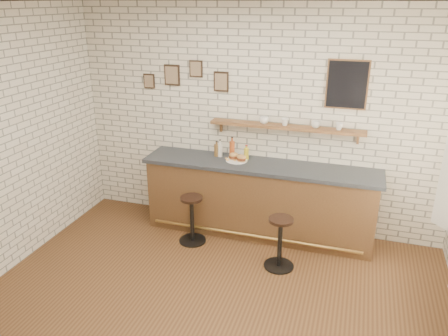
{
  "coord_description": "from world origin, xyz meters",
  "views": [
    {
      "loc": [
        1.27,
        -3.5,
        3.04
      ],
      "look_at": [
        -0.12,
        0.9,
        1.23
      ],
      "focal_mm": 35.0,
      "sensor_mm": 36.0,
      "label": 1
    }
  ],
  "objects": [
    {
      "name": "ground",
      "position": [
        0.0,
        0.0,
        0.0
      ],
      "size": [
        5.0,
        5.0,
        0.0
      ],
      "primitive_type": "plane",
      "color": "brown",
      "rests_on": "ground"
    },
    {
      "name": "bar_counter",
      "position": [
        0.12,
        1.7,
        0.51
      ],
      "size": [
        3.1,
        0.65,
        1.01
      ],
      "color": "brown",
      "rests_on": "ground"
    },
    {
      "name": "sandwich_plate",
      "position": [
        -0.2,
        1.73,
        1.02
      ],
      "size": [
        0.28,
        0.28,
        0.01
      ],
      "primitive_type": "cylinder",
      "color": "white",
      "rests_on": "bar_counter"
    },
    {
      "name": "ciabatta_sandwich",
      "position": [
        -0.19,
        1.73,
        1.06
      ],
      "size": [
        0.27,
        0.19,
        0.08
      ],
      "color": "tan",
      "rests_on": "sandwich_plate"
    },
    {
      "name": "potato_chips",
      "position": [
        -0.23,
        1.73,
        1.02
      ],
      "size": [
        0.25,
        0.17,
        0.0
      ],
      "color": "#EAB752",
      "rests_on": "sandwich_plate"
    },
    {
      "name": "bitters_bottle_brown",
      "position": [
        -0.52,
        1.82,
        1.1
      ],
      "size": [
        0.07,
        0.07,
        0.22
      ],
      "color": "brown",
      "rests_on": "bar_counter"
    },
    {
      "name": "bitters_bottle_white",
      "position": [
        -0.47,
        1.82,
        1.11
      ],
      "size": [
        0.06,
        0.06,
        0.24
      ],
      "color": "silver",
      "rests_on": "bar_counter"
    },
    {
      "name": "bitters_bottle_amber",
      "position": [
        -0.3,
        1.82,
        1.13
      ],
      "size": [
        0.07,
        0.07,
        0.29
      ],
      "color": "#A2441A",
      "rests_on": "bar_counter"
    },
    {
      "name": "condiment_bottle_yellow",
      "position": [
        -0.1,
        1.82,
        1.09
      ],
      "size": [
        0.06,
        0.06,
        0.2
      ],
      "color": "gold",
      "rests_on": "bar_counter"
    },
    {
      "name": "bar_stool_left",
      "position": [
        -0.66,
        1.21,
        0.35
      ],
      "size": [
        0.36,
        0.36,
        0.65
      ],
      "color": "black",
      "rests_on": "ground"
    },
    {
      "name": "bar_stool_right",
      "position": [
        0.55,
        0.97,
        0.35
      ],
      "size": [
        0.36,
        0.36,
        0.65
      ],
      "color": "black",
      "rests_on": "ground"
    },
    {
      "name": "wall_shelf",
      "position": [
        0.4,
        1.9,
        1.48
      ],
      "size": [
        2.0,
        0.18,
        0.18
      ],
      "color": "brown",
      "rests_on": "ground"
    },
    {
      "name": "shelf_cup_a",
      "position": [
        0.11,
        1.9,
        1.55
      ],
      "size": [
        0.17,
        0.17,
        0.09
      ],
      "primitive_type": "imported",
      "rotation": [
        0.0,
        0.0,
        0.56
      ],
      "color": "white",
      "rests_on": "wall_shelf"
    },
    {
      "name": "shelf_cup_b",
      "position": [
        0.38,
        1.9,
        1.55
      ],
      "size": [
        0.13,
        0.13,
        0.09
      ],
      "primitive_type": "imported",
      "rotation": [
        0.0,
        0.0,
        1.25
      ],
      "color": "white",
      "rests_on": "wall_shelf"
    },
    {
      "name": "shelf_cup_c",
      "position": [
        0.77,
        1.9,
        1.54
      ],
      "size": [
        0.13,
        0.13,
        0.09
      ],
      "primitive_type": "imported",
      "rotation": [
        0.0,
        0.0,
        1.76
      ],
      "color": "white",
      "rests_on": "wall_shelf"
    },
    {
      "name": "shelf_cup_d",
      "position": [
        1.06,
        1.9,
        1.54
      ],
      "size": [
        0.1,
        0.1,
        0.09
      ],
      "primitive_type": "imported",
      "rotation": [
        0.0,
        0.0,
        -0.06
      ],
      "color": "white",
      "rests_on": "wall_shelf"
    },
    {
      "name": "back_wall_decor",
      "position": [
        0.23,
        1.98,
        2.05
      ],
      "size": [
        2.96,
        0.02,
        0.56
      ],
      "color": "black",
      "rests_on": "ground"
    }
  ]
}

